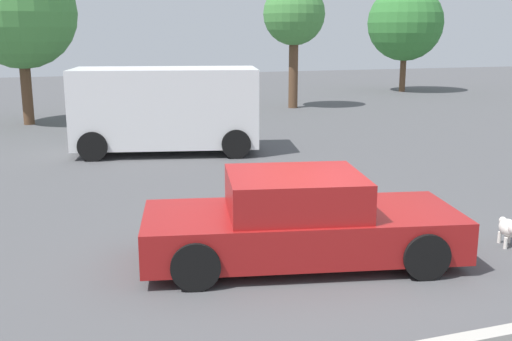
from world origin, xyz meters
name	(u,v)px	position (x,y,z in m)	size (l,w,h in m)	color
ground_plane	(312,261)	(0.00, 0.00, 0.00)	(80.00, 80.00, 0.00)	#515154
sedan_foreground	(300,222)	(-0.17, 0.08, 0.59)	(4.69, 2.61, 1.29)	maroon
dog	(510,228)	(3.09, -0.42, 0.30)	(0.40, 0.66, 0.47)	white
van_white	(166,108)	(-0.44, 8.69, 1.22)	(5.19, 3.16, 2.27)	white
tree_back_left	(294,15)	(6.58, 16.83, 3.89)	(2.61, 2.61, 5.25)	brown
tree_back_center	(405,23)	(15.04, 21.67, 3.68)	(4.04, 4.04, 5.71)	brown
tree_back_right	(20,13)	(-4.15, 15.36, 3.84)	(3.81, 3.81, 5.76)	brown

